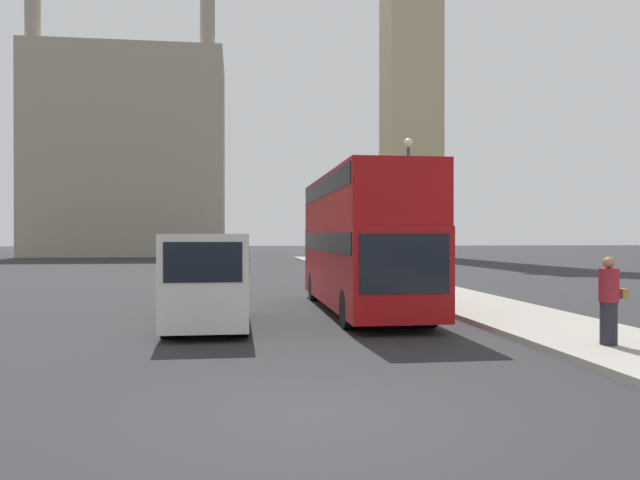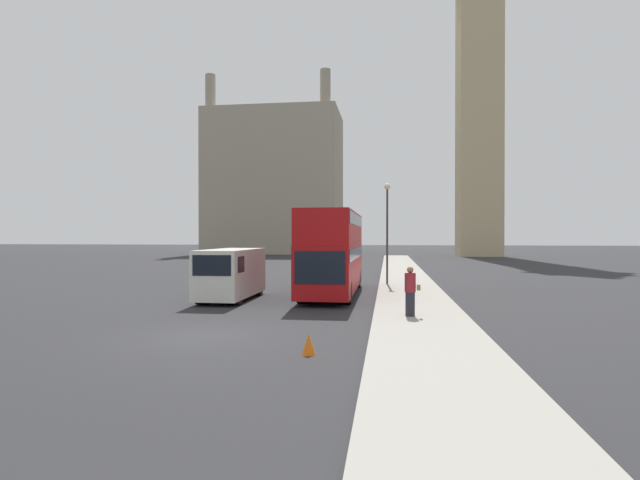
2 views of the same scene
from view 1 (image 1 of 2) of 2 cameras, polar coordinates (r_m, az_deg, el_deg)
name	(u,v)px [view 1 (image 1 of 2)]	position (r m, az deg, el deg)	size (l,w,h in m)	color
ground_plane	(323,415)	(8.48, 0.25, -15.68)	(300.00, 300.00, 0.00)	#28282B
clock_tower	(411,2)	(78.43, 8.30, 20.71)	(6.60, 6.77, 57.85)	tan
building_block_distant	(131,156)	(80.91, -16.92, 7.36)	(22.64, 14.11, 29.84)	#9E937F
red_double_decker_bus	(361,236)	(19.42, 3.81, 0.37)	(2.46, 10.13, 4.22)	#A80F11
white_van	(208,277)	(16.34, -10.16, -3.38)	(2.02, 5.35, 2.40)	silver
pedestrian	(609,301)	(13.91, 24.91, -5.07)	(0.56, 0.40, 1.78)	#23232D
street_lamp	(408,192)	(24.52, 8.07, 4.36)	(0.36, 0.36, 6.01)	#38383D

